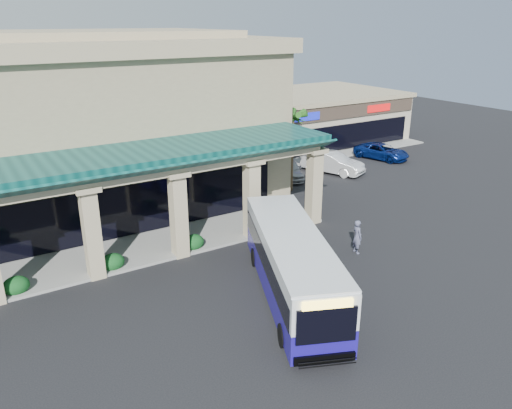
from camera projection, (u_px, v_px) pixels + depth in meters
ground at (281, 281)px, 24.30m from camera, size 110.00×110.00×0.00m
main_building at (31, 127)px, 31.05m from camera, size 30.80×14.80×11.35m
arcade at (72, 215)px, 24.73m from camera, size 30.00×6.20×5.70m
strip_mall at (292, 118)px, 51.48m from camera, size 22.50×12.50×4.90m
palm_0 at (292, 147)px, 36.13m from camera, size 2.40×2.40×6.60m
palm_1 at (280, 143)px, 39.15m from camera, size 2.40×2.40×5.80m
broadleaf_tree at (227, 140)px, 42.29m from camera, size 2.60×2.60×4.81m
transit_bus at (292, 266)px, 22.47m from camera, size 6.68×11.23×3.10m
pedestrian at (357, 237)px, 26.96m from camera, size 0.57×0.76×1.89m
car_silver at (289, 169)px, 39.86m from camera, size 3.34×4.77×1.51m
car_white at (333, 163)px, 41.22m from camera, size 3.62×5.54×1.72m
car_gray at (382, 151)px, 45.43m from camera, size 3.59×5.43×1.39m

